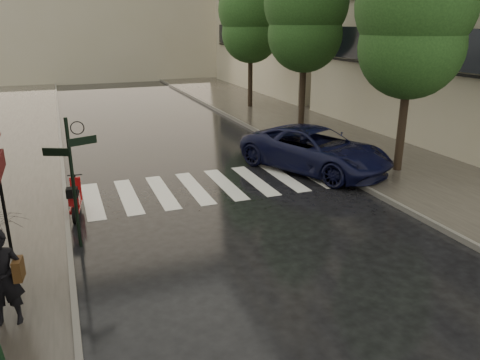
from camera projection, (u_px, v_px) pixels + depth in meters
ground at (156, 303)px, 8.89m from camera, size 120.00×120.00×0.00m
sidewalk_far at (314, 129)px, 22.97m from camera, size 5.50×60.00×0.12m
curb_near at (61, 152)px, 18.98m from camera, size 0.12×60.00×0.16m
curb_far at (262, 134)px, 22.01m from camera, size 0.12×60.00×0.16m
crosswalk at (210, 186)px, 15.20m from camera, size 7.85×3.20×0.01m
signpost at (72, 173)px, 10.55m from camera, size 1.17×0.29×3.10m
tree_near at (415, 14)px, 14.87m from camera, size 3.80×3.80×7.99m
tree_mid at (306, 10)px, 20.94m from camera, size 3.80×3.80×8.34m
tree_far at (251, 15)px, 27.24m from camera, size 3.80×3.80×8.16m
scooter at (75, 200)px, 12.75m from camera, size 0.49×1.53×1.01m
parked_car at (315, 150)px, 16.59m from camera, size 4.61×6.08×1.53m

